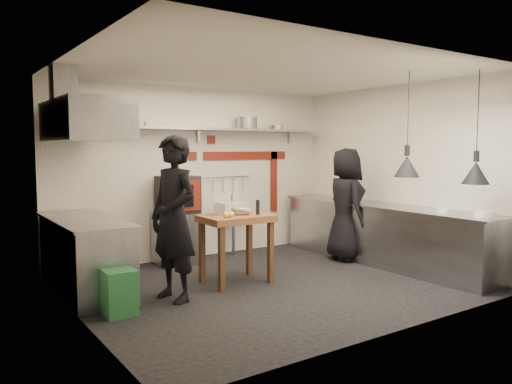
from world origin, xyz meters
TOP-DOWN VIEW (x-y plane):
  - floor at (0.00, 0.00)m, footprint 5.00×5.00m
  - ceiling at (0.00, 0.00)m, footprint 5.00×5.00m
  - wall_back at (0.00, 2.10)m, footprint 5.00×0.04m
  - wall_front at (0.00, -2.10)m, footprint 5.00×0.04m
  - wall_left at (-2.50, 0.00)m, footprint 0.04×4.20m
  - wall_right at (2.50, 0.00)m, footprint 0.04×4.20m
  - red_band_horiz at (0.95, 2.08)m, footprint 1.70×0.02m
  - red_band_vert at (1.55, 2.08)m, footprint 0.14×0.02m
  - red_tile_a at (0.25, 2.08)m, footprint 0.14×0.02m
  - red_tile_b at (-0.10, 2.08)m, footprint 0.14×0.02m
  - back_shelf at (0.00, 1.92)m, footprint 4.60×0.34m
  - shelf_bracket_left at (-1.90, 2.07)m, footprint 0.04×0.06m
  - shelf_bracket_mid at (0.00, 2.07)m, footprint 0.04×0.06m
  - shelf_bracket_right at (1.90, 2.07)m, footprint 0.04×0.06m
  - pan_far_left at (-1.32, 1.92)m, footprint 0.34×0.34m
  - pan_mid_left at (-1.08, 1.92)m, footprint 0.27×0.27m
  - stock_pot at (0.86, 1.92)m, footprint 0.43×0.43m
  - pan_right at (1.49, 1.92)m, footprint 0.28×0.28m
  - oven_stand at (-0.55, 1.76)m, footprint 0.63×0.58m
  - combi_oven at (-0.52, 1.77)m, footprint 0.57×0.53m
  - oven_door at (-0.55, 1.50)m, footprint 0.54×0.04m
  - oven_glass at (-0.57, 1.48)m, footprint 0.34×0.02m
  - hand_sink at (0.55, 1.92)m, footprint 0.46×0.34m
  - sink_tap at (0.55, 1.92)m, footprint 0.03×0.03m
  - sink_drain at (0.55, 1.88)m, footprint 0.06×0.06m
  - utensil_rail at (0.55, 2.06)m, footprint 0.90×0.02m
  - counter_right at (2.15, 0.00)m, footprint 0.70×3.80m
  - counter_right_top at (2.15, 0.00)m, footprint 0.76×3.90m
  - plate_stack at (2.12, -1.70)m, footprint 0.31×0.31m
  - small_bowl_right at (2.10, -1.12)m, footprint 0.21×0.21m
  - counter_left at (-2.15, 1.05)m, footprint 0.70×1.90m
  - counter_left_top at (-2.15, 1.05)m, footprint 0.76×2.00m
  - extractor_hood at (-2.10, 1.05)m, footprint 0.78×1.60m
  - hood_duct at (-2.35, 1.05)m, footprint 0.28×0.28m
  - green_bin at (-2.10, -0.07)m, footprint 0.33×0.33m
  - prep_table at (-0.36, 0.32)m, footprint 0.93×0.66m
  - cutting_board at (-0.34, 0.37)m, footprint 0.40×0.35m
  - pepper_mill at (-0.10, 0.19)m, footprint 0.06×0.06m
  - lemon_a at (-0.61, 0.17)m, footprint 0.10×0.10m
  - lemon_b at (-0.52, 0.18)m, footprint 0.10×0.10m
  - veg_ball at (-0.30, 0.45)m, footprint 0.13×0.13m
  - steel_tray at (-0.62, 0.49)m, footprint 0.21×0.18m
  - bowl at (-0.13, 0.47)m, footprint 0.21×0.21m
  - heat_lamp_near at (1.42, -1.02)m, footprint 0.40×0.40m
  - heat_lamp_far at (2.04, -1.61)m, footprint 0.42×0.42m
  - chef_left at (-1.37, 0.09)m, footprint 0.62×0.80m
  - chef_right at (1.84, 0.51)m, footprint 0.81×1.02m

SIDE VIEW (x-z plane):
  - floor at x=0.00m, z-range 0.00..0.00m
  - green_bin at x=-2.10m, z-range 0.00..0.50m
  - sink_drain at x=0.55m, z-range 0.01..0.67m
  - oven_stand at x=-0.55m, z-range 0.00..0.80m
  - counter_right at x=2.15m, z-range 0.00..0.90m
  - counter_left at x=-2.15m, z-range 0.00..0.90m
  - prep_table at x=-0.36m, z-range 0.00..0.92m
  - hand_sink at x=0.55m, z-range 0.67..0.89m
  - chef_right at x=1.84m, z-range 0.00..1.81m
  - counter_right_top at x=2.15m, z-range 0.90..0.93m
  - counter_left_top at x=-2.15m, z-range 0.90..0.93m
  - cutting_board at x=-0.34m, z-range 0.92..0.94m
  - steel_tray at x=-0.62m, z-range 0.92..0.95m
  - bowl at x=-0.13m, z-range 0.92..0.98m
  - small_bowl_right at x=2.10m, z-range 0.93..0.98m
  - lemon_b at x=-0.52m, z-range 0.92..1.00m
  - sink_tap at x=0.55m, z-range 0.89..1.03m
  - lemon_a at x=-0.61m, z-range 0.92..1.00m
  - veg_ball at x=-0.30m, z-range 0.92..1.02m
  - plate_stack at x=2.12m, z-range 0.93..1.02m
  - chef_left at x=-1.37m, z-range 0.00..1.97m
  - pepper_mill at x=-0.10m, z-range 0.92..1.12m
  - combi_oven at x=-0.52m, z-range 0.80..1.38m
  - oven_door at x=-0.55m, z-range 0.86..1.32m
  - oven_glass at x=-0.57m, z-range 0.92..1.26m
  - red_band_vert at x=1.55m, z-range 0.65..1.75m
  - utensil_rail at x=0.55m, z-range 1.31..1.33m
  - wall_back at x=0.00m, z-range 0.00..2.80m
  - wall_front at x=0.00m, z-range 0.00..2.80m
  - wall_left at x=-2.50m, z-range 0.00..2.80m
  - wall_right at x=2.50m, z-range 0.00..2.80m
  - red_band_horiz at x=0.95m, z-range 1.61..1.75m
  - red_tile_b at x=-0.10m, z-range 1.61..1.75m
  - red_tile_a at x=0.25m, z-range 1.88..2.02m
  - shelf_bracket_left at x=-1.90m, z-range 1.90..2.14m
  - shelf_bracket_mid at x=0.00m, z-range 1.90..2.14m
  - shelf_bracket_right at x=1.90m, z-range 1.90..2.14m
  - heat_lamp_far at x=2.04m, z-range 1.35..2.80m
  - heat_lamp_near at x=1.42m, z-range 1.43..2.80m
  - back_shelf at x=0.00m, z-range 2.10..2.14m
  - extractor_hood at x=-2.10m, z-range 1.90..2.40m
  - pan_mid_left at x=-1.08m, z-range 2.14..2.21m
  - pan_right at x=1.49m, z-range 2.14..2.22m
  - pan_far_left at x=-1.32m, z-range 2.14..2.23m
  - stock_pot at x=0.86m, z-range 2.14..2.34m
  - hood_duct at x=-2.35m, z-range 2.30..2.80m
  - ceiling at x=0.00m, z-range 2.80..2.80m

